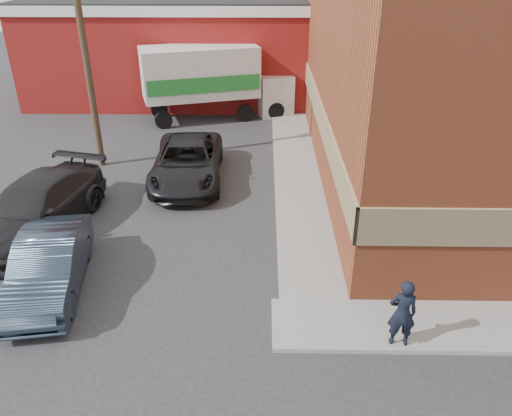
% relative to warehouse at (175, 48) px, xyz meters
% --- Properties ---
extents(ground, '(90.00, 90.00, 0.00)m').
position_rel_warehouse_xyz_m(ground, '(6.00, -20.00, -2.81)').
color(ground, '#28282B').
rests_on(ground, ground).
extents(sidewalk_west, '(1.80, 18.00, 0.12)m').
position_rel_warehouse_xyz_m(sidewalk_west, '(6.60, -11.00, -2.75)').
color(sidewalk_west, gray).
rests_on(sidewalk_west, ground).
extents(warehouse, '(16.30, 8.30, 5.60)m').
position_rel_warehouse_xyz_m(warehouse, '(0.00, 0.00, 0.00)').
color(warehouse, maroon).
rests_on(warehouse, ground).
extents(utility_pole, '(2.00, 0.26, 9.00)m').
position_rel_warehouse_xyz_m(utility_pole, '(-1.50, -11.00, 1.93)').
color(utility_pole, '#453422').
rests_on(utility_pole, ground).
extents(man, '(0.65, 0.46, 1.72)m').
position_rel_warehouse_xyz_m(man, '(8.36, -21.55, -1.83)').
color(man, black).
rests_on(man, sidewalk_south).
extents(sedan, '(2.26, 4.67, 1.48)m').
position_rel_warehouse_xyz_m(sedan, '(-0.34, -19.50, -2.07)').
color(sedan, '#293645').
rests_on(sedan, ground).
extents(suv_a, '(2.84, 5.69, 1.55)m').
position_rel_warehouse_xyz_m(suv_a, '(2.33, -12.50, -2.04)').
color(suv_a, black).
rests_on(suv_a, ground).
extents(suv_b, '(3.64, 6.13, 1.66)m').
position_rel_warehouse_xyz_m(suv_b, '(-1.94, -16.42, -1.98)').
color(suv_b, black).
rests_on(suv_b, ground).
extents(box_truck, '(7.85, 4.33, 3.72)m').
position_rel_warehouse_xyz_m(box_truck, '(2.69, -4.54, -0.67)').
color(box_truck, silver).
rests_on(box_truck, ground).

